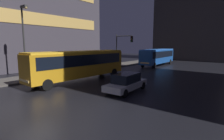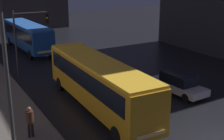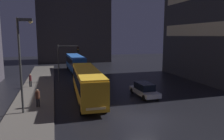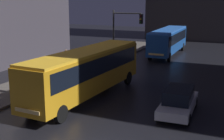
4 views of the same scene
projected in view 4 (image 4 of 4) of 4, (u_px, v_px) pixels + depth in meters
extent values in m
cube|color=#56514C|center=(50.00, 77.00, 26.34)|extent=(4.00, 48.00, 0.15)
cube|color=orange|center=(87.00, 72.00, 20.85)|extent=(2.67, 11.71, 2.54)
cube|color=black|center=(87.00, 64.00, 20.73)|extent=(2.70, 10.78, 1.10)
cube|color=yellow|center=(86.00, 52.00, 20.54)|extent=(2.62, 11.48, 0.16)
cube|color=#F4CC72|center=(27.00, 111.00, 15.97)|extent=(1.62, 0.15, 0.20)
cylinder|color=black|center=(61.00, 114.00, 16.83)|extent=(0.28, 1.01, 1.00)
cylinder|color=black|center=(31.00, 108.00, 17.77)|extent=(0.28, 1.01, 1.00)
cylinder|color=black|center=(128.00, 78.00, 24.51)|extent=(0.28, 1.01, 1.00)
cylinder|color=black|center=(104.00, 75.00, 25.45)|extent=(0.28, 1.01, 1.00)
cube|color=#194793|center=(168.00, 41.00, 36.91)|extent=(2.77, 10.89, 2.37)
cube|color=black|center=(168.00, 37.00, 36.81)|extent=(2.79, 10.03, 1.10)
cube|color=blue|center=(169.00, 30.00, 36.62)|extent=(2.72, 10.67, 0.16)
cube|color=#F4CC72|center=(156.00, 54.00, 32.21)|extent=(1.61, 0.17, 0.20)
cylinder|color=black|center=(169.00, 57.00, 33.19)|extent=(0.29, 1.01, 1.00)
cylinder|color=black|center=(150.00, 56.00, 33.98)|extent=(0.29, 1.01, 1.00)
cylinder|color=black|center=(183.00, 47.00, 40.38)|extent=(0.29, 1.01, 1.00)
cylinder|color=black|center=(167.00, 46.00, 41.18)|extent=(0.29, 1.01, 1.00)
cube|color=#B7B7BC|center=(178.00, 105.00, 18.14)|extent=(2.04, 4.63, 0.50)
cube|color=black|center=(179.00, 95.00, 18.00)|extent=(1.64, 2.58, 0.74)
cylinder|color=black|center=(188.00, 120.00, 16.50)|extent=(0.24, 0.65, 0.64)
cylinder|color=black|center=(159.00, 116.00, 17.06)|extent=(0.24, 0.65, 0.64)
cylinder|color=black|center=(195.00, 102.00, 19.33)|extent=(0.24, 0.65, 0.64)
cylinder|color=black|center=(170.00, 99.00, 19.89)|extent=(0.24, 0.65, 0.64)
cylinder|color=black|center=(13.00, 87.00, 21.69)|extent=(0.14, 0.14, 0.81)
cylinder|color=black|center=(15.00, 88.00, 21.62)|extent=(0.14, 0.14, 0.81)
cylinder|color=#422319|center=(13.00, 77.00, 21.49)|extent=(0.57, 0.57, 0.68)
sphere|color=#8C664C|center=(13.00, 71.00, 21.39)|extent=(0.22, 0.22, 0.22)
cylinder|color=black|center=(66.00, 63.00, 30.11)|extent=(0.14, 0.14, 0.81)
cylinder|color=black|center=(67.00, 63.00, 30.03)|extent=(0.14, 0.14, 0.81)
cylinder|color=#4C191E|center=(66.00, 55.00, 29.90)|extent=(0.45, 0.45, 0.67)
sphere|color=#8C664C|center=(66.00, 51.00, 29.80)|extent=(0.22, 0.22, 0.22)
cylinder|color=#2D2D2D|center=(113.00, 38.00, 30.56)|extent=(0.16, 0.16, 5.53)
cylinder|color=#2D2D2D|center=(127.00, 13.00, 29.42)|extent=(2.84, 0.12, 0.12)
cube|color=black|center=(141.00, 19.00, 28.94)|extent=(0.30, 0.24, 0.90)
sphere|color=#390706|center=(141.00, 16.00, 28.75)|extent=(0.18, 0.18, 0.18)
sphere|color=gold|center=(141.00, 19.00, 28.82)|extent=(0.18, 0.18, 0.18)
sphere|color=black|center=(141.00, 22.00, 28.88)|extent=(0.18, 0.18, 0.18)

